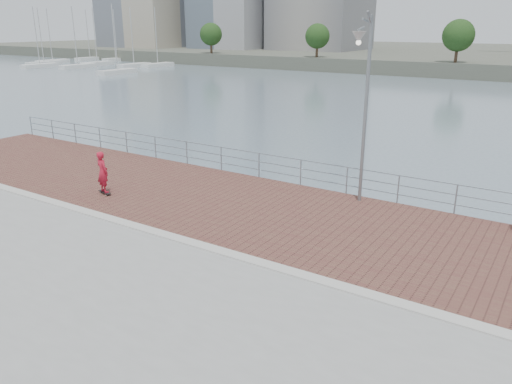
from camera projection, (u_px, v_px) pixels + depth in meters
The scene contains 9 objects.
water at pixel (221, 310), 15.40m from camera, with size 400.00×400.00×0.00m, color slate.
seawall at pixel (85, 374), 11.10m from camera, with size 40.00×24.00×2.00m, color gray.
brick_lane at pixel (281, 214), 17.62m from camera, with size 40.00×6.80×0.02m, color brown.
curb at pixel (219, 251), 14.75m from camera, with size 40.00×0.40×0.06m, color #B7B5AD.
guardrail at pixel (323, 173), 20.10m from camera, with size 39.06×0.06×1.13m.
street_lamp at pixel (363, 78), 17.15m from camera, with size 0.47×1.38×6.51m.
skateboard at pixel (105, 192), 19.70m from camera, with size 0.75×0.36×0.08m.
skateboarder at pixel (103, 172), 19.43m from camera, with size 0.60×0.39×1.64m, color #B0172C.
marina at pixel (92, 63), 106.51m from camera, with size 34.93×30.48×11.70m.
Camera 1 is at (8.21, -10.67, 6.39)m, focal length 35.00 mm.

